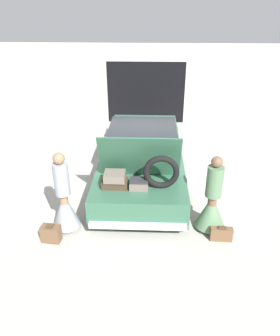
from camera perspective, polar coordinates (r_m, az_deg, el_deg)
ground_plane at (r=8.78m, az=0.37°, el=-0.89°), size 40.00×40.00×0.00m
garage_wall_back at (r=12.19m, az=1.06°, el=14.33°), size 12.00×0.14×2.80m
car at (r=8.52m, az=0.38°, el=2.41°), size 2.03×5.31×1.78m
person_left at (r=6.61m, az=-13.03°, el=-5.96°), size 0.55×0.55×1.69m
person_right at (r=6.62m, az=12.39°, el=-6.23°), size 0.59×0.59×1.62m
suitcase_beside_left_person at (r=6.61m, az=-15.23°, el=-10.96°), size 0.38×0.25×0.37m
suitcase_beside_right_person at (r=6.62m, az=13.98°, el=-11.09°), size 0.43×0.15×0.31m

